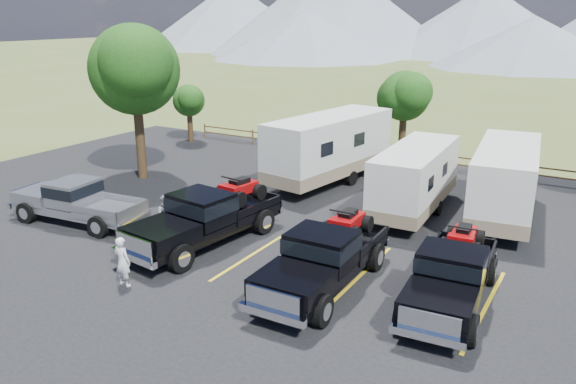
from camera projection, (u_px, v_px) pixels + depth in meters
The scene contains 17 objects.
ground at pixel (237, 316), 15.99m from camera, with size 320.00×320.00×0.00m, color #4A5B27.
asphalt_lot at pixel (291, 275), 18.44m from camera, with size 44.00×34.00×0.04m, color black.
stall_lines at pixel (305, 264), 19.25m from camera, with size 12.12×5.50×0.01m.
tree_big_nw at pixel (134, 70), 27.79m from camera, with size 5.54×5.18×7.84m.
tree_north at pixel (404, 96), 31.39m from camera, with size 3.46×3.24×5.25m.
tree_nw_small at pixel (189, 101), 36.88m from camera, with size 2.59×2.43×3.85m.
rail_fence at pixel (469, 163), 29.99m from camera, with size 36.12×0.12×1.00m.
mountain_range at pixel (536, 16), 104.15m from camera, with size 209.00×71.00×20.00m.
rig_left at pixel (207, 216), 20.69m from camera, with size 2.95×6.90×2.24m.
rig_center at pixel (325, 256), 17.39m from camera, with size 2.35×6.38×2.12m.
rig_right at pixel (452, 273), 16.38m from camera, with size 2.49×6.12×2.00m.
trailer_left at pixel (329, 148), 28.06m from camera, with size 3.70×9.84×3.40m.
trailer_center at pixel (415, 179), 23.73m from camera, with size 2.46×8.31×2.88m.
trailer_right at pixel (505, 182), 22.94m from camera, with size 3.13×8.95×3.09m.
pickup_silver at pixel (77, 201), 22.79m from camera, with size 6.10×2.58×1.78m.
person_a at pixel (122, 262), 17.49m from camera, with size 0.60×0.39×1.63m, color silver.
person_b at pixel (167, 216), 21.43m from camera, with size 0.80×0.62×1.64m, color gray.
Camera 1 is at (8.47, -11.44, 8.23)m, focal length 35.00 mm.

